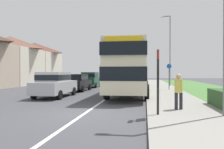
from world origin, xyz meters
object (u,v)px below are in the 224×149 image
object	(u,v)px
parked_car_dark_green	(90,79)
cycle_route_sign	(169,76)
parked_car_black	(77,82)
bus_stop_sign	(158,77)
pedestrian_at_stop	(179,90)
parked_car_silver	(55,84)
street_lamp_mid	(169,47)
double_decker_bus	(130,67)

from	to	relation	value
parked_car_dark_green	cycle_route_sign	world-z (taller)	cycle_route_sign
parked_car_black	bus_stop_sign	world-z (taller)	bus_stop_sign
parked_car_black	cycle_route_sign	world-z (taller)	cycle_route_sign
pedestrian_at_stop	parked_car_silver	bearing A→B (deg)	147.58
parked_car_dark_green	cycle_route_sign	xyz separation A→B (m)	(8.47, -3.86, 0.48)
cycle_route_sign	street_lamp_mid	size ratio (longest dim) A/B	0.30
parked_car_silver	street_lamp_mid	bearing A→B (deg)	54.78
parked_car_silver	cycle_route_sign	world-z (taller)	cycle_route_sign
parked_car_black	cycle_route_sign	distance (m)	8.58
parked_car_silver	bus_stop_sign	size ratio (longest dim) A/B	1.76
cycle_route_sign	street_lamp_mid	world-z (taller)	street_lamp_mid
double_decker_bus	pedestrian_at_stop	distance (m)	7.41
parked_car_dark_green	cycle_route_sign	bearing A→B (deg)	-24.48
parked_car_dark_green	street_lamp_mid	distance (m)	10.13
double_decker_bus	parked_car_silver	bearing A→B (deg)	-158.65
double_decker_bus	parked_car_dark_green	distance (m)	10.08
parked_car_dark_green	cycle_route_sign	distance (m)	9.32
street_lamp_mid	parked_car_silver	bearing A→B (deg)	-125.22
pedestrian_at_stop	bus_stop_sign	size ratio (longest dim) A/B	0.64
parked_car_silver	bus_stop_sign	xyz separation A→B (m)	(6.70, -6.22, 0.59)
pedestrian_at_stop	cycle_route_sign	distance (m)	11.64
parked_car_black	parked_car_dark_green	distance (m)	5.37
double_decker_bus	cycle_route_sign	size ratio (longest dim) A/B	4.12
cycle_route_sign	parked_car_dark_green	bearing A→B (deg)	155.52
parked_car_dark_green	street_lamp_mid	world-z (taller)	street_lamp_mid
parked_car_dark_green	pedestrian_at_stop	bearing A→B (deg)	-63.55
bus_stop_sign	street_lamp_mid	size ratio (longest dim) A/B	0.31
parked_car_black	bus_stop_sign	distance (m)	13.28
pedestrian_at_stop	parked_car_black	bearing A→B (deg)	127.17
bus_stop_sign	street_lamp_mid	xyz separation A→B (m)	(2.37, 19.06, 3.25)
parked_car_black	parked_car_dark_green	size ratio (longest dim) A/B	1.03
parked_car_silver	parked_car_black	xyz separation A→B (m)	(0.00, 5.23, -0.09)
parked_car_black	bus_stop_sign	size ratio (longest dim) A/B	1.59
parked_car_black	double_decker_bus	bearing A→B (deg)	-32.72
bus_stop_sign	street_lamp_mid	bearing A→B (deg)	82.92
bus_stop_sign	street_lamp_mid	distance (m)	19.48
double_decker_bus	street_lamp_mid	bearing A→B (deg)	69.77
parked_car_silver	street_lamp_mid	size ratio (longest dim) A/B	0.54
parked_car_dark_green	bus_stop_sign	world-z (taller)	bus_stop_sign
parked_car_black	street_lamp_mid	world-z (taller)	street_lamp_mid
double_decker_bus	street_lamp_mid	world-z (taller)	street_lamp_mid
cycle_route_sign	parked_car_black	bearing A→B (deg)	-169.85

